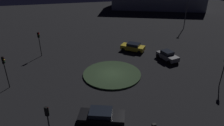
# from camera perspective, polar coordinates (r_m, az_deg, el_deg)

# --- Properties ---
(ground_plane) EXTENTS (115.06, 115.06, 0.00)m
(ground_plane) POSITION_cam_1_polar(r_m,az_deg,el_deg) (29.96, 0.00, -3.21)
(ground_plane) COLOR black
(roundabout_island) EXTENTS (8.27, 8.27, 0.22)m
(roundabout_island) POSITION_cam_1_polar(r_m,az_deg,el_deg) (29.91, 0.00, -3.02)
(roundabout_island) COLOR #2D4228
(roundabout_island) RESTS_ON ground_plane
(car_grey) EXTENTS (2.72, 4.13, 1.60)m
(car_grey) POSITION_cam_1_polar(r_m,az_deg,el_deg) (35.07, 14.90, 1.95)
(car_grey) COLOR slate
(car_grey) RESTS_ON ground_plane
(car_yellow) EXTENTS (4.37, 3.95, 1.50)m
(car_yellow) POSITION_cam_1_polar(r_m,az_deg,el_deg) (37.68, 5.73, 4.39)
(car_yellow) COLOR gold
(car_yellow) RESTS_ON ground_plane
(car_black) EXTENTS (4.95, 3.22, 1.54)m
(car_black) POSITION_cam_1_polar(r_m,az_deg,el_deg) (21.44, -2.91, -14.35)
(car_black) COLOR black
(car_black) RESTS_ON ground_plane
(traffic_light_southeast) EXTENTS (0.39, 0.37, 4.32)m
(traffic_light_southeast) POSITION_cam_1_polar(r_m,az_deg,el_deg) (29.43, 28.35, -0.46)
(traffic_light_southeast) COLOR #2D2D2D
(traffic_light_southeast) RESTS_ON ground_plane
(traffic_light_southwest) EXTENTS (0.37, 0.39, 3.76)m
(traffic_light_southwest) POSITION_cam_1_polar(r_m,az_deg,el_deg) (19.26, -17.12, -13.92)
(traffic_light_southwest) COLOR #2D2D2D
(traffic_light_southwest) RESTS_ON ground_plane
(traffic_light_west) EXTENTS (0.36, 0.30, 4.35)m
(traffic_light_west) POSITION_cam_1_polar(r_m,az_deg,el_deg) (28.79, -27.27, -0.74)
(traffic_light_west) COLOR #2D2D2D
(traffic_light_west) RESTS_ON ground_plane
(traffic_light_northwest) EXTENTS (0.39, 0.38, 4.20)m
(traffic_light_northwest) POSITION_cam_1_polar(r_m,az_deg,el_deg) (36.73, -19.27, 6.11)
(traffic_light_northwest) COLOR #2D2D2D
(traffic_light_northwest) RESTS_ON ground_plane
(streetlamp_northeast) EXTENTS (0.60, 0.60, 7.85)m
(streetlamp_northeast) POSITION_cam_1_polar(r_m,az_deg,el_deg) (52.40, 19.85, 14.64)
(streetlamp_northeast) COLOR #4C4C51
(streetlamp_northeast) RESTS_ON ground_plane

